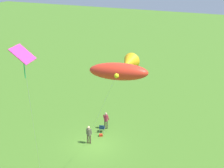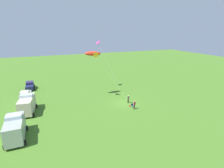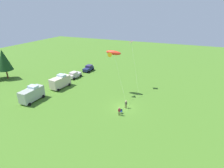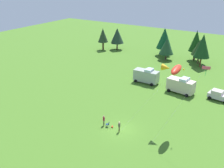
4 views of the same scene
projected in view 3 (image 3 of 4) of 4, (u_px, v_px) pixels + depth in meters
The scene contains 11 objects.
ground_plane at pixel (123, 107), 35.99m from camera, with size 160.00×160.00×0.00m, color #447222.
person_kite_flyer at pixel (126, 104), 35.33m from camera, with size 0.42×0.53×1.74m.
folding_chair at pixel (121, 111), 33.77m from camera, with size 0.60×0.60×0.82m.
person_spectator at pixel (119, 111), 32.88m from camera, with size 0.44×0.60×1.74m.
backpack_on_grass at pixel (121, 111), 34.55m from camera, with size 0.32×0.22×0.22m, color red.
van_motorhome_grey at pixel (32, 94), 38.07m from camera, with size 5.42×2.64×3.34m.
van_camper_beige at pixel (60, 82), 44.59m from camera, with size 5.64×3.16×3.34m.
car_silver_compact at pixel (75, 75), 51.29m from camera, with size 4.40×2.66×1.89m.
car_navy_hatch at pixel (88, 68), 56.95m from camera, with size 4.23×2.27×1.89m.
kite_large_fish at pixel (113, 53), 38.82m from camera, with size 7.22×7.47×10.26m.
kite_diamond_rainbow at pixel (132, 43), 41.30m from camera, with size 5.91×4.56×11.92m.
Camera 3 is at (-29.61, -10.16, 18.55)m, focal length 28.00 mm.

